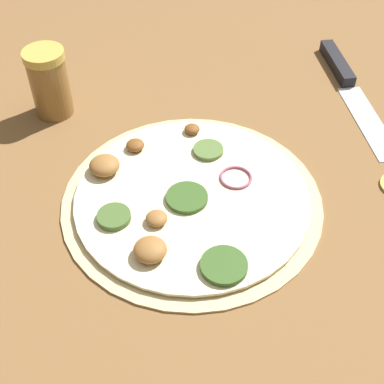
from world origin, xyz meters
The scene contains 4 objects.
ground_plane centered at (0.00, 0.00, 0.00)m, with size 3.00×3.00×0.00m, color brown.
pizza centered at (0.00, 0.00, 0.01)m, with size 0.32×0.32×0.03m.
knife centered at (0.35, 0.01, 0.01)m, with size 0.20×0.24×0.02m.
spice_jar centered at (-0.01, 0.27, 0.05)m, with size 0.06×0.06×0.10m.
Camera 1 is at (-0.32, -0.31, 0.48)m, focal length 50.00 mm.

